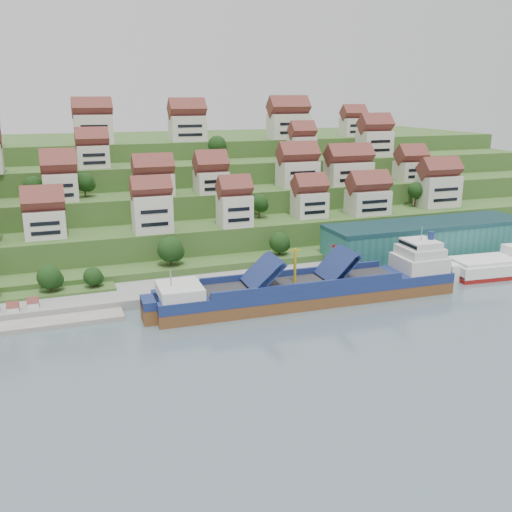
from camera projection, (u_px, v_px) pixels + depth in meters
name	position (u px, v px, depth m)	size (l,w,h in m)	color
ground	(280.00, 304.00, 133.02)	(300.00, 300.00, 0.00)	slate
quay	(328.00, 273.00, 152.83)	(180.00, 14.00, 2.20)	gray
pebble_beach	(15.00, 315.00, 124.79)	(45.00, 20.00, 1.00)	gray
hillside	(181.00, 191.00, 223.83)	(260.00, 128.00, 31.00)	#2D4C1E
hillside_village	(215.00, 169.00, 181.47)	(158.77, 62.56, 29.68)	beige
hillside_trees	(186.00, 207.00, 163.81)	(145.40, 62.30, 30.58)	#193A13
warehouse	(426.00, 239.00, 163.43)	(60.00, 15.00, 10.00)	#276A64
flagpole	(331.00, 257.00, 146.11)	(1.28, 0.16, 8.00)	gray
beach_huts	(4.00, 312.00, 122.57)	(14.40, 3.70, 2.20)	white
cargo_ship	(317.00, 289.00, 134.01)	(72.41, 13.09, 15.93)	brown
second_ship	(500.00, 266.00, 154.01)	(28.59, 12.44, 8.09)	maroon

